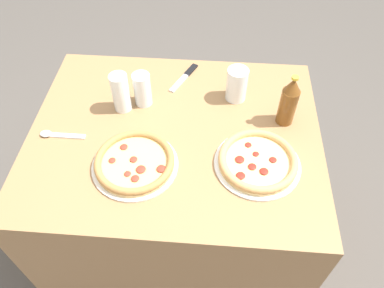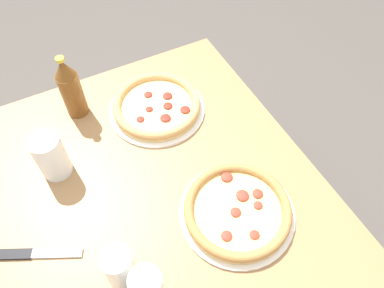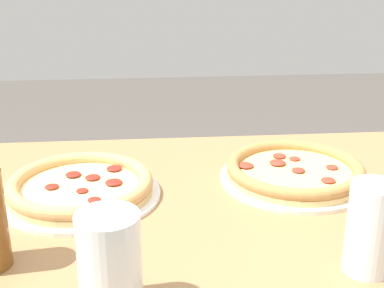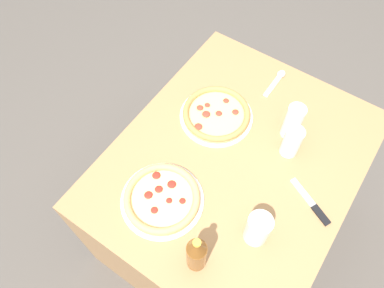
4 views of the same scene
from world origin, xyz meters
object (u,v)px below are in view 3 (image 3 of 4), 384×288
(pizza_veggie, at_px, (295,172))
(glass_red_wine, at_px, (370,231))
(glass_iced_tea, at_px, (110,268))
(pizza_pepperoni, at_px, (81,187))

(pizza_veggie, bearing_deg, glass_red_wine, -86.28)
(glass_iced_tea, relative_size, glass_red_wine, 1.00)
(pizza_veggie, xyz_separation_m, pizza_pepperoni, (-0.42, -0.04, 0.00))
(pizza_veggie, height_order, glass_iced_tea, glass_iced_tea)
(pizza_veggie, distance_m, pizza_pepperoni, 0.42)
(pizza_veggie, relative_size, pizza_pepperoni, 1.00)
(glass_iced_tea, distance_m, glass_red_wine, 0.37)
(pizza_veggie, distance_m, glass_red_wine, 0.32)
(pizza_veggie, distance_m, glass_iced_tea, 0.51)
(glass_red_wine, bearing_deg, pizza_pepperoni, 147.62)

